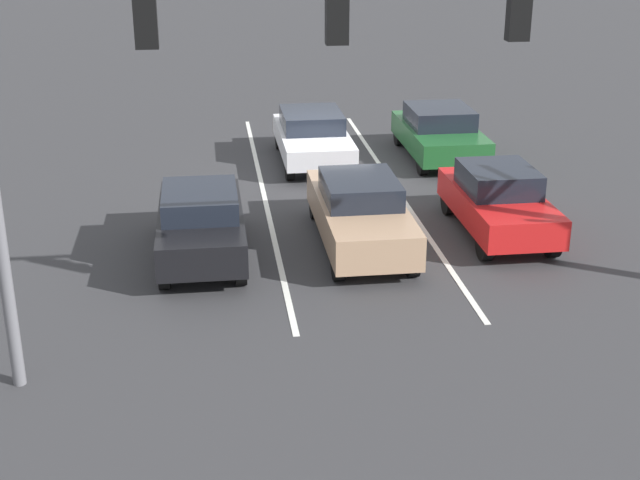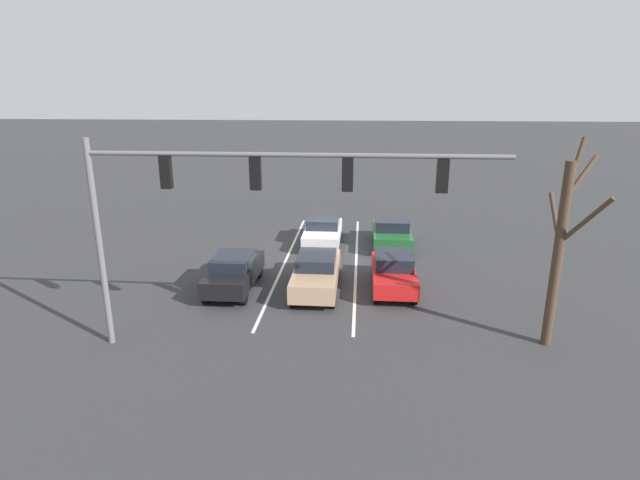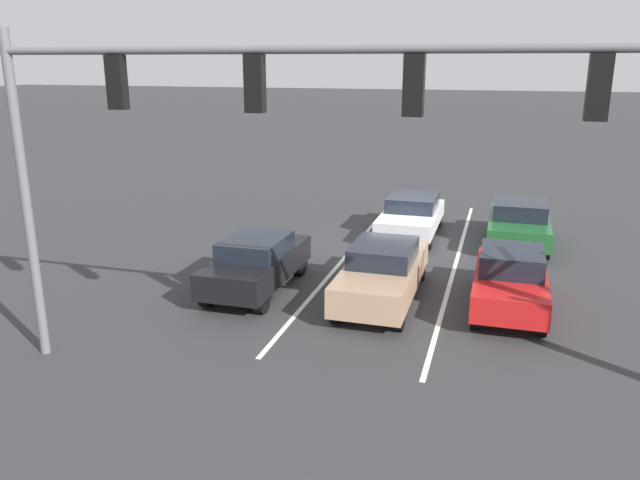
{
  "view_description": "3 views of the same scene",
  "coord_description": "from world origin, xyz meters",
  "views": [
    {
      "loc": [
        3.11,
        23.18,
        7.2
      ],
      "look_at": [
        1.05,
        7.57,
        1.01
      ],
      "focal_mm": 50.0,
      "sensor_mm": 36.0,
      "label": 1
    },
    {
      "loc": [
        -1.85,
        24.63,
        7.91
      ],
      "look_at": [
        -0.25,
        5.31,
        2.12
      ],
      "focal_mm": 28.0,
      "sensor_mm": 36.0,
      "label": 2
    },
    {
      "loc": [
        -2.92,
        20.47,
        6.0
      ],
      "look_at": [
        1.25,
        6.49,
        1.81
      ],
      "focal_mm": 35.0,
      "sensor_mm": 36.0,
      "label": 3
    }
  ],
  "objects": [
    {
      "name": "car_white_midlane_second",
      "position": [
        0.12,
        -1.09,
        0.75
      ],
      "size": [
        1.88,
        4.32,
        1.41
      ],
      "color": "silver",
      "rests_on": "ground_plane"
    },
    {
      "name": "lane_stripe_center_divider",
      "position": [
        1.71,
        1.75,
        0.01
      ],
      "size": [
        0.12,
        15.51,
        0.01
      ],
      "primitive_type": "cube",
      "color": "silver",
      "rests_on": "ground_plane"
    },
    {
      "name": "car_darkgreen_leftlane_second",
      "position": [
        -3.53,
        -0.98,
        0.75
      ],
      "size": [
        1.95,
        4.14,
        1.47
      ],
      "color": "#1E5928",
      "rests_on": "ground_plane"
    },
    {
      "name": "car_red_leftlane_front",
      "position": [
        -3.28,
        5.12,
        0.78
      ],
      "size": [
        1.72,
        4.05,
        1.52
      ],
      "color": "red",
      "rests_on": "ground_plane"
    },
    {
      "name": "lane_stripe_left_divider",
      "position": [
        -1.71,
        1.75,
        0.01
      ],
      "size": [
        0.12,
        15.51,
        0.01
      ],
      "primitive_type": "cube",
      "color": "silver",
      "rests_on": "ground_plane"
    },
    {
      "name": "ground_plane",
      "position": [
        0.0,
        0.0,
        0.0
      ],
      "size": [
        240.0,
        240.0,
        0.0
      ],
      "primitive_type": "plane",
      "color": "#333335"
    },
    {
      "name": "traffic_signal_gantry",
      "position": [
        1.85,
        10.49,
        5.08
      ],
      "size": [
        12.34,
        0.37,
        6.62
      ],
      "color": "slate",
      "rests_on": "ground_plane"
    },
    {
      "name": "bare_tree_near",
      "position": [
        -8.04,
        9.38,
        3.36
      ],
      "size": [
        1.27,
        2.91,
        6.61
      ],
      "color": "#423323",
      "rests_on": "ground_plane"
    },
    {
      "name": "car_black_rightlane_front",
      "position": [
        3.3,
        5.65,
        0.79
      ],
      "size": [
        1.74,
        4.22,
        1.49
      ],
      "color": "black",
      "rests_on": "ground_plane"
    },
    {
      "name": "car_tan_midlane_front",
      "position": [
        -0.11,
        5.39,
        0.77
      ],
      "size": [
        1.76,
        4.71,
        1.51
      ],
      "color": "tan",
      "rests_on": "ground_plane"
    }
  ]
}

